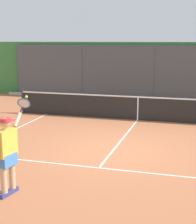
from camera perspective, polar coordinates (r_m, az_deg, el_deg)
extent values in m
plane|color=#A8603D|center=(10.32, 2.44, -6.25)|extent=(60.00, 60.00, 0.00)
cube|color=white|center=(8.97, 0.15, -9.02)|extent=(6.21, 0.05, 0.01)
cube|color=white|center=(11.57, 4.02, -4.27)|extent=(0.05, 5.63, 0.01)
cylinder|color=#474C51|center=(18.70, 9.06, 6.17)|extent=(0.07, 0.07, 2.88)
cylinder|color=#474C51|center=(19.59, -2.60, 6.55)|extent=(0.07, 0.07, 2.88)
cylinder|color=#474C51|center=(21.20, -12.88, 6.65)|extent=(0.07, 0.07, 2.88)
cylinder|color=#474C51|center=(18.62, 9.20, 10.46)|extent=(15.87, 0.05, 0.05)
cube|color=#474C51|center=(18.70, 9.06, 6.17)|extent=(15.87, 0.02, 2.88)
cube|color=#387A3D|center=(19.33, 9.31, 6.60)|extent=(18.87, 0.90, 3.05)
cube|color=#ADADA8|center=(18.70, 8.85, 1.96)|extent=(16.87, 0.18, 0.15)
cylinder|color=#2D2D2D|center=(15.80, -12.09, 1.78)|extent=(0.09, 0.09, 1.07)
cube|color=black|center=(14.16, 6.47, 0.51)|extent=(10.13, 0.02, 0.91)
cube|color=white|center=(14.07, 6.51, 2.42)|extent=(10.13, 0.04, 0.05)
cube|color=white|center=(14.16, 6.47, 0.51)|extent=(0.05, 0.04, 0.91)
cube|color=navy|center=(7.66, -14.87, -12.82)|extent=(0.15, 0.28, 0.09)
cylinder|color=tan|center=(7.50, -15.04, -9.88)|extent=(0.13, 0.13, 0.76)
cube|color=navy|center=(7.83, -13.61, -12.19)|extent=(0.15, 0.28, 0.09)
cylinder|color=tan|center=(7.68, -13.76, -9.29)|extent=(0.13, 0.13, 0.76)
cube|color=#3D7AC6|center=(7.48, -14.51, -7.45)|extent=(0.29, 0.43, 0.26)
cube|color=gold|center=(7.38, -14.65, -4.86)|extent=(0.29, 0.50, 0.55)
cylinder|color=tan|center=(7.64, -12.93, -1.26)|extent=(0.13, 0.38, 0.29)
sphere|color=tan|center=(7.27, -14.81, -1.70)|extent=(0.21, 0.21, 0.21)
cylinder|color=red|center=(7.26, -14.84, -1.26)|extent=(0.28, 0.28, 0.08)
cube|color=red|center=(7.35, -14.24, -1.32)|extent=(0.21, 0.22, 0.02)
cylinder|color=black|center=(7.82, -12.36, 0.24)|extent=(0.05, 0.17, 0.13)
torus|color=#28569E|center=(7.97, -11.92, 1.37)|extent=(0.32, 0.22, 0.26)
cylinder|color=silver|center=(7.97, -11.92, 1.37)|extent=(0.26, 0.17, 0.21)
sphere|color=#CCDB33|center=(8.12, -11.52, 2.42)|extent=(0.07, 0.07, 0.07)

